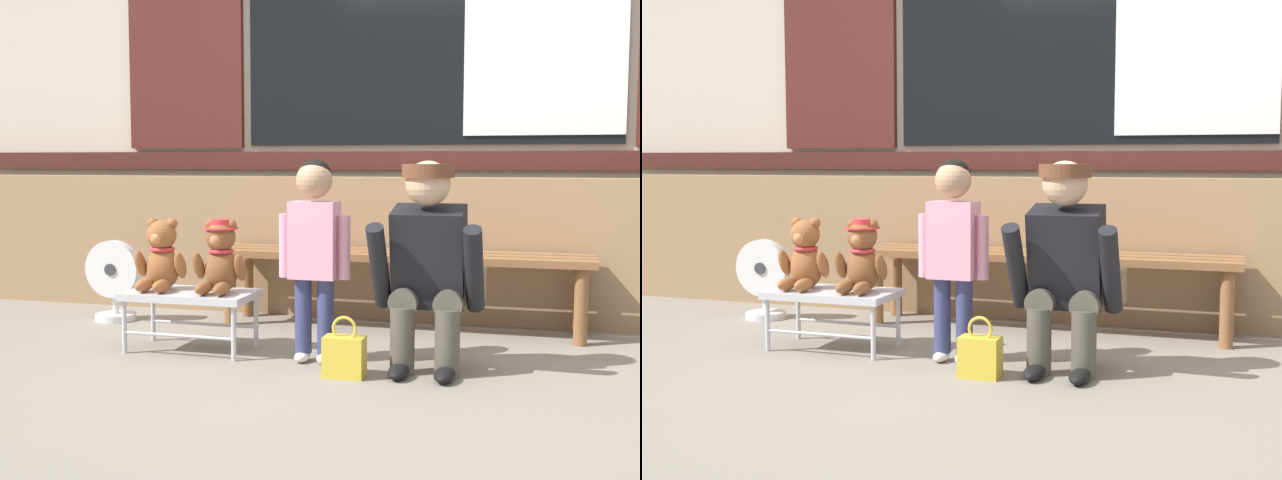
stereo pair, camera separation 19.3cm
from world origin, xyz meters
The scene contains 11 objects.
ground_plane centered at (0.00, 0.00, 0.00)m, with size 60.00×60.00×0.00m, color gray.
brick_low_wall centered at (0.00, 1.43, 0.42)m, with size 7.35×0.25×0.85m, color #997551.
shop_facade centered at (0.00, 1.94, 1.71)m, with size 7.50×0.26×3.39m.
wooden_bench_long centered at (-0.02, 1.06, 0.37)m, with size 2.10×0.40×0.44m.
small_display_bench centered at (-0.93, 0.26, 0.27)m, with size 0.64×0.36×0.30m.
teddy_bear_plain centered at (-1.09, 0.26, 0.46)m, with size 0.28×0.26×0.36m.
teddy_bear_with_hat centered at (-0.77, 0.26, 0.47)m, with size 0.28×0.27×0.36m.
child_standing centered at (-0.27, 0.21, 0.59)m, with size 0.35×0.18×0.96m.
adult_crouching centered at (0.28, 0.19, 0.48)m, with size 0.50×0.49×0.95m.
handbag_on_ground centered at (-0.06, -0.02, 0.10)m, with size 0.18×0.11×0.27m.
floor_fan centered at (-1.70, 0.84, 0.24)m, with size 0.34×0.24×0.48m.
Camera 2 is at (1.01, -3.39, 0.95)m, focal length 46.16 mm.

